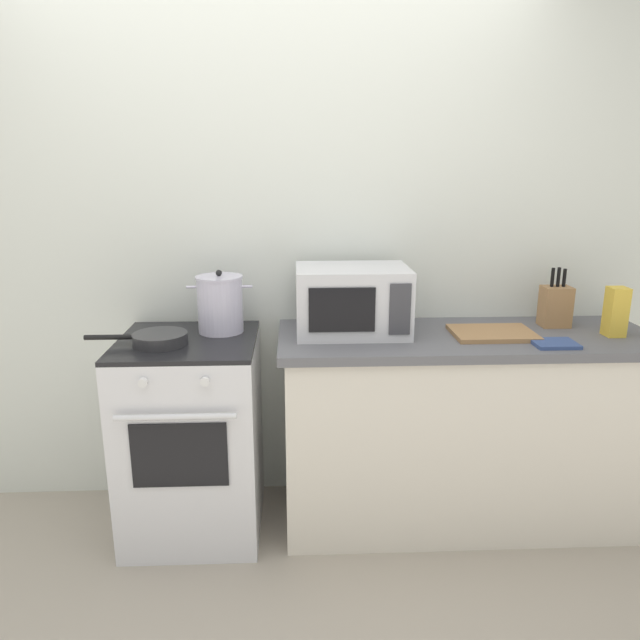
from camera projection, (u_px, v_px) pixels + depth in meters
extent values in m
plane|color=#9E9384|center=(266.00, 614.00, 2.25)|extent=(10.00, 10.00, 0.00)
cube|color=silver|center=(330.00, 251.00, 2.87)|extent=(4.40, 0.10, 2.50)
cube|color=beige|center=(461.00, 432.00, 2.77)|extent=(1.64, 0.56, 0.88)
cube|color=#59595E|center=(467.00, 339.00, 2.65)|extent=(1.70, 0.60, 0.04)
cube|color=silver|center=(193.00, 437.00, 2.69)|extent=(0.60, 0.60, 0.90)
cube|color=black|center=(187.00, 341.00, 2.57)|extent=(0.60, 0.60, 0.02)
cube|color=black|center=(179.00, 455.00, 2.38)|extent=(0.39, 0.01, 0.28)
cylinder|color=silver|center=(175.00, 417.00, 2.31)|extent=(0.48, 0.02, 0.02)
cylinder|color=silver|center=(143.00, 382.00, 2.29)|extent=(0.04, 0.02, 0.04)
cylinder|color=silver|center=(205.00, 382.00, 2.30)|extent=(0.04, 0.02, 0.04)
cylinder|color=silver|center=(220.00, 305.00, 2.66)|extent=(0.20, 0.20, 0.25)
cylinder|color=silver|center=(219.00, 277.00, 2.62)|extent=(0.21, 0.21, 0.01)
sphere|color=black|center=(219.00, 273.00, 2.62)|extent=(0.03, 0.03, 0.03)
cylinder|color=silver|center=(192.00, 287.00, 2.63)|extent=(0.05, 0.01, 0.01)
cylinder|color=silver|center=(247.00, 286.00, 2.64)|extent=(0.05, 0.01, 0.01)
cylinder|color=#28282B|center=(160.00, 339.00, 2.49)|extent=(0.23, 0.23, 0.05)
cylinder|color=black|center=(108.00, 337.00, 2.48)|extent=(0.20, 0.02, 0.02)
cube|color=silver|center=(352.00, 300.00, 2.64)|extent=(0.50, 0.36, 0.30)
cube|color=black|center=(342.00, 310.00, 2.46)|extent=(0.28, 0.01, 0.19)
cube|color=#38383D|center=(400.00, 309.00, 2.47)|extent=(0.09, 0.01, 0.22)
cube|color=#997047|center=(493.00, 333.00, 2.63)|extent=(0.36, 0.26, 0.02)
cube|color=#997047|center=(555.00, 306.00, 2.76)|extent=(0.13, 0.10, 0.19)
cylinder|color=black|center=(552.00, 277.00, 2.72)|extent=(0.02, 0.02, 0.09)
cylinder|color=black|center=(558.00, 277.00, 2.72)|extent=(0.02, 0.02, 0.09)
cylinder|color=black|center=(564.00, 278.00, 2.72)|extent=(0.02, 0.02, 0.08)
cube|color=gold|center=(616.00, 312.00, 2.60)|extent=(0.08, 0.08, 0.22)
cube|color=#33477A|center=(554.00, 344.00, 2.48)|extent=(0.18, 0.14, 0.02)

